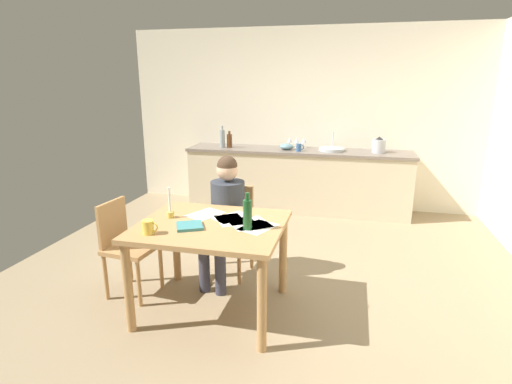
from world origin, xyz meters
TOP-DOWN VIEW (x-y plane):
  - ground_plane at (0.00, 0.00)m, footprint 5.20×5.20m
  - wall_back at (0.00, 2.60)m, footprint 5.20×0.12m
  - kitchen_counter at (0.00, 2.24)m, footprint 3.21×0.64m
  - dining_table at (-0.29, -0.64)m, footprint 1.15×0.98m
  - chair_at_table at (-0.35, 0.09)m, footprint 0.44×0.44m
  - person_seated at (-0.36, -0.06)m, footprint 0.36×0.61m
  - chair_side_empty at (-1.13, -0.55)m, footprint 0.44×0.44m
  - coffee_mug at (-0.67, -0.96)m, footprint 0.13×0.09m
  - candlestick at (-0.67, -0.58)m, footprint 0.06×0.06m
  - book_magazine at (-0.42, -0.76)m, footprint 0.26×0.26m
  - paper_letter at (-0.04, -0.58)m, footprint 0.35×0.36m
  - paper_bill at (-0.18, -0.46)m, footprint 0.35×0.36m
  - paper_envelope at (0.04, -0.55)m, footprint 0.35×0.36m
  - paper_receipt at (-0.42, -0.44)m, footprint 0.32×0.36m
  - paper_notice at (0.09, -0.63)m, footprint 0.31×0.36m
  - paper_flyer at (-0.17, -0.52)m, footprint 0.34×0.36m
  - wine_bottle_on_table at (0.02, -0.70)m, footprint 0.07×0.07m
  - sink_unit at (0.47, 2.24)m, footprint 0.36×0.36m
  - bottle_oil at (-1.11, 2.15)m, footprint 0.07×0.07m
  - bottle_vinegar at (-1.01, 2.18)m, footprint 0.08×0.08m
  - mixing_bowl at (-0.16, 2.19)m, footprint 0.19×0.19m
  - stovetop_kettle at (1.11, 2.24)m, footprint 0.18×0.18m
  - wine_glass_near_sink at (0.06, 2.39)m, footprint 0.07×0.07m
  - wine_glass_by_kettle at (-0.04, 2.39)m, footprint 0.07×0.07m
  - wine_glass_back_left at (-0.15, 2.39)m, footprint 0.07×0.07m
  - teacup_on_counter at (0.03, 2.09)m, footprint 0.11×0.07m

SIDE VIEW (x-z plane):
  - ground_plane at x=0.00m, z-range -0.04..0.00m
  - kitchen_counter at x=0.00m, z-range 0.00..0.90m
  - chair_side_empty at x=-1.13m, z-range 0.05..0.90m
  - chair_at_table at x=-0.35m, z-range 0.05..0.92m
  - dining_table at x=-0.29m, z-range 0.27..1.04m
  - person_seated at x=-0.36m, z-range 0.08..1.28m
  - paper_letter at x=-0.04m, z-range 0.77..0.77m
  - paper_bill at x=-0.18m, z-range 0.77..0.77m
  - paper_envelope at x=0.04m, z-range 0.77..0.77m
  - paper_receipt at x=-0.42m, z-range 0.77..0.77m
  - paper_notice at x=0.09m, z-range 0.77..0.77m
  - paper_flyer at x=-0.17m, z-range 0.77..0.77m
  - book_magazine at x=-0.42m, z-range 0.77..0.79m
  - coffee_mug at x=-0.67m, z-range 0.77..0.87m
  - candlestick at x=-0.67m, z-range 0.71..0.97m
  - wine_bottle_on_table at x=0.02m, z-range 0.74..1.03m
  - sink_unit at x=0.47m, z-range 0.80..1.04m
  - mixing_bowl at x=-0.16m, z-range 0.90..0.99m
  - teacup_on_counter at x=0.03m, z-range 0.90..1.01m
  - stovetop_kettle at x=1.11m, z-range 0.89..1.11m
  - bottle_vinegar at x=-1.01m, z-range 0.88..1.12m
  - wine_glass_near_sink at x=0.06m, z-range 0.93..1.09m
  - wine_glass_by_kettle at x=-0.04m, z-range 0.93..1.09m
  - wine_glass_back_left at x=-0.15m, z-range 0.93..1.09m
  - bottle_oil at x=-1.11m, z-range 0.88..1.19m
  - wall_back at x=0.00m, z-range 0.00..2.60m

